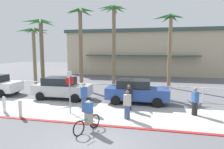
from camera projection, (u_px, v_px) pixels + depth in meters
name	position (u px, v px, depth m)	size (l,w,h in m)	color
ground_plane	(128.00, 93.00, 17.57)	(80.00, 80.00, 0.00)	#5B5B60
sidewalk_strip	(114.00, 113.00, 11.94)	(44.00, 4.00, 0.02)	beige
curb_paint	(106.00, 126.00, 10.00)	(44.00, 0.24, 0.03)	maroon
building_backdrop	(143.00, 52.00, 34.29)	(23.52, 12.89, 6.89)	#BCAD8E
rail_fence	(125.00, 87.00, 16.01)	(25.81, 0.08, 1.04)	white
stop_sign_bike_lane	(70.00, 86.00, 11.81)	(0.52, 0.56, 2.56)	gray
bollard_2	(20.00, 108.00, 11.25)	(0.20, 0.20, 1.00)	white
bollard_3	(4.00, 104.00, 12.13)	(0.20, 0.20, 1.00)	white
palm_tree_0	(34.00, 41.00, 21.63)	(3.60, 2.77, 6.23)	#846B4C
palm_tree_1	(41.00, 38.00, 18.83)	(2.78, 3.12, 6.73)	brown
palm_tree_2	(81.00, 32.00, 18.55)	(2.88, 2.97, 7.70)	#756047
palm_tree_3	(114.00, 26.00, 19.55)	(2.89, 3.22, 8.18)	#756047
palm_tree_4	(170.00, 34.00, 19.55)	(3.15, 3.13, 7.33)	#846B4C
car_silver_1	(62.00, 88.00, 15.49)	(4.40, 2.02, 1.69)	#B2B7BC
car_blue_2	(136.00, 91.00, 14.24)	(4.40, 2.02, 1.69)	#284793
cyclist_teal_0	(88.00, 117.00, 9.30)	(0.76, 1.70, 1.50)	black
pedestrian_0	(127.00, 106.00, 10.93)	(0.42, 0.34, 1.61)	#384C7A
pedestrian_1	(129.00, 99.00, 12.55)	(0.46, 0.39, 1.64)	#232326
pedestrian_2	(195.00, 103.00, 11.57)	(0.40, 0.46, 1.65)	#232326
pedestrian_3	(84.00, 98.00, 12.22)	(0.48, 0.44, 1.82)	#384C7A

